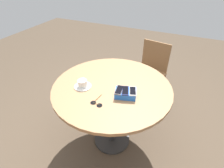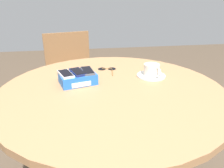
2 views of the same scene
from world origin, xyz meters
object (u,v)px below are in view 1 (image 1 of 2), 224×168
Objects in this scene: phone_box at (126,93)px; phone_navy at (125,91)px; round_table at (112,95)px; chair_near_window at (150,73)px; phone_white at (133,91)px; sunglasses at (97,103)px; saucer at (83,86)px; coffee_cup at (82,83)px; phone_gray at (119,90)px.

phone_box is 1.53× the size of phone_navy.
chair_near_window is at bearing -100.43° from round_table.
phone_white is 0.31m from sunglasses.
chair_near_window reaches higher than phone_box.
saucer is at bearing 4.51° from phone_navy.
phone_box is 1.29× the size of saucer.
phone_navy is at bearing 79.47° from phone_box.
round_table is 0.94m from chair_near_window.
round_table is 8.24× the size of phone_navy.
coffee_cup is at bearing -34.42° from sunglasses.
phone_white is 0.46m from saucer.
chair_near_window reaches higher than coffee_cup.
phone_navy is at bearing 17.95° from phone_white.
sunglasses is at bearing 145.58° from coffee_cup.
phone_navy is 0.15× the size of chair_near_window.
phone_navy is 1.06m from chair_near_window.
round_table is 7.29× the size of sunglasses.
phone_gray is at bearing 19.66° from phone_box.
chair_near_window is (-0.40, -1.02, -0.37)m from coffee_cup.
phone_gray is 0.86× the size of saucer.
chair_near_window is (-0.06, -1.01, -0.38)m from phone_gray.
phone_gray is 0.35m from coffee_cup.
phone_navy is at bearing -165.66° from phone_gray.
phone_white is at bearing -174.02° from coffee_cup.
saucer is 1.39× the size of coffee_cup.
saucer is at bearing 5.28° from phone_box.
chair_near_window is (-0.40, -1.02, -0.33)m from saucer.
phone_box reaches higher than round_table.
saucer is at bearing -34.12° from sunglasses.
saucer is at bearing 112.49° from coffee_cup.
phone_box is 0.26m from sunglasses.
sunglasses is (0.01, 0.27, 0.11)m from round_table.
phone_navy is (0.00, 0.01, 0.03)m from phone_box.
coffee_cup is at bearing 4.16° from phone_navy.
saucer is at bearing 3.05° from phone_gray.
phone_gray is 0.16× the size of chair_near_window.
phone_box is 0.06m from phone_gray.
phone_navy reaches higher than phone_gray.
phone_navy reaches higher than phone_box.
phone_gray is 0.22m from sunglasses.
chair_near_window is (-0.00, -0.99, -0.35)m from phone_box.
coffee_cup is at bearing -67.51° from saucer.
coffee_cup is at bearing 5.98° from phone_white.
phone_box is at bearing 152.47° from round_table.
phone_box is at bearing -175.07° from coffee_cup.
coffee_cup reaches higher than sunglasses.
coffee_cup is 0.75× the size of sunglasses.
phone_box is 0.03m from phone_navy.
sunglasses is at bearing 87.03° from round_table.
phone_gray is 0.90× the size of sunglasses.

